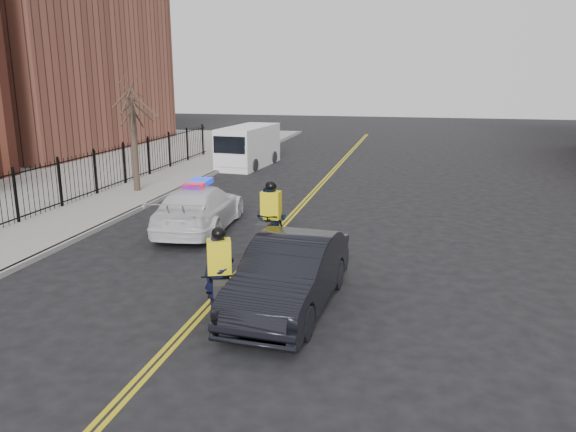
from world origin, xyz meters
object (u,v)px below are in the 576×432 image
(police_cruiser, at_px, (199,208))
(dark_sedan, at_px, (290,274))
(cargo_van, at_px, (247,147))
(cyclist_far, at_px, (271,224))
(cyclist_near, at_px, (220,283))

(police_cruiser, xyz_separation_m, dark_sedan, (4.49, -5.80, 0.04))
(cargo_van, distance_m, cyclist_far, 16.10)
(cyclist_far, bearing_deg, cyclist_near, -86.74)
(cyclist_far, bearing_deg, dark_sedan, -66.95)
(police_cruiser, xyz_separation_m, cyclist_near, (3.03, -6.35, -0.09))
(cyclist_near, distance_m, cyclist_far, 4.61)
(dark_sedan, height_order, cargo_van, cargo_van)
(police_cruiser, height_order, cyclist_far, cyclist_far)
(cargo_van, bearing_deg, police_cruiser, -75.03)
(police_cruiser, distance_m, cyclist_far, 3.45)
(dark_sedan, bearing_deg, cargo_van, 113.55)
(police_cruiser, height_order, cyclist_near, cyclist_near)
(cyclist_near, bearing_deg, police_cruiser, 93.49)
(cyclist_near, bearing_deg, cyclist_far, 68.54)
(cargo_van, bearing_deg, cyclist_near, -69.84)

